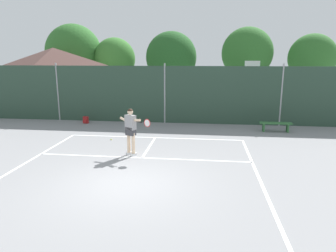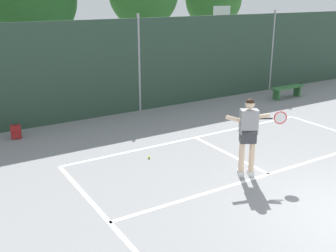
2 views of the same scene
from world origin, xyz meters
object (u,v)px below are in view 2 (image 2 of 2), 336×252
object	(u,v)px
backpack_red	(16,132)
tennis_ball	(149,157)
tennis_player	(249,130)
basketball_hoop	(220,35)
courtside_bench	(287,89)

from	to	relation	value
backpack_red	tennis_ball	bearing A→B (deg)	-52.88
tennis_player	tennis_ball	xyz separation A→B (m)	(-1.48, 2.07, -1.08)
basketball_hoop	tennis_player	distance (m)	9.90
basketball_hoop	tennis_player	world-z (taller)	basketball_hoop
basketball_hoop	tennis_ball	bearing A→B (deg)	-139.50
basketball_hoop	backpack_red	xyz separation A→B (m)	(-9.64, -2.61, -2.12)
backpack_red	basketball_hoop	bearing A→B (deg)	15.15
tennis_ball	courtside_bench	distance (m)	8.37
tennis_player	tennis_ball	world-z (taller)	tennis_player
basketball_hoop	tennis_ball	size ratio (longest dim) A/B	53.79
tennis_player	courtside_bench	distance (m)	8.04
tennis_player	tennis_ball	distance (m)	2.76
basketball_hoop	courtside_bench	distance (m)	3.98
tennis_ball	basketball_hoop	bearing A→B (deg)	40.50
tennis_ball	backpack_red	distance (m)	4.29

